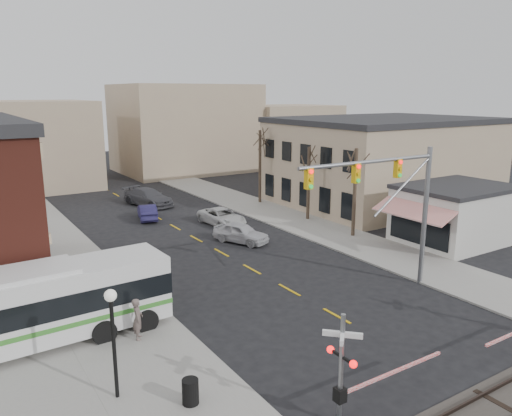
{
  "coord_description": "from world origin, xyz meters",
  "views": [
    {
      "loc": [
        -15.84,
        -15.29,
        10.93
      ],
      "look_at": [
        1.37,
        11.66,
        3.5
      ],
      "focal_mm": 35.0,
      "sensor_mm": 36.0,
      "label": 1
    }
  ],
  "objects_px": {
    "rr_crossing_west": "(351,368)",
    "car_c": "(222,217)",
    "traffic_signal_mast": "(395,193)",
    "street_lamp": "(112,321)",
    "transit_bus": "(13,311)",
    "pedestrian_near": "(138,319)",
    "trash_bin": "(190,392)",
    "car_b": "(147,212)",
    "car_d": "(148,197)",
    "pedestrian_far": "(108,296)",
    "car_a": "(241,233)"
  },
  "relations": [
    {
      "from": "pedestrian_far",
      "to": "car_b",
      "type": "bearing_deg",
      "value": 34.85
    },
    {
      "from": "car_a",
      "to": "pedestrian_far",
      "type": "distance_m",
      "value": 13.92
    },
    {
      "from": "pedestrian_near",
      "to": "car_c",
      "type": "bearing_deg",
      "value": -18.51
    },
    {
      "from": "transit_bus",
      "to": "traffic_signal_mast",
      "type": "height_order",
      "value": "traffic_signal_mast"
    },
    {
      "from": "pedestrian_near",
      "to": "pedestrian_far",
      "type": "xyz_separation_m",
      "value": [
        -0.32,
        3.46,
        -0.07
      ]
    },
    {
      "from": "trash_bin",
      "to": "car_c",
      "type": "height_order",
      "value": "car_c"
    },
    {
      "from": "street_lamp",
      "to": "car_b",
      "type": "height_order",
      "value": "street_lamp"
    },
    {
      "from": "rr_crossing_west",
      "to": "car_c",
      "type": "bearing_deg",
      "value": 70.6
    },
    {
      "from": "car_d",
      "to": "pedestrian_near",
      "type": "bearing_deg",
      "value": -129.85
    },
    {
      "from": "car_c",
      "to": "pedestrian_near",
      "type": "xyz_separation_m",
      "value": [
        -12.92,
        -15.75,
        0.39
      ]
    },
    {
      "from": "trash_bin",
      "to": "car_c",
      "type": "distance_m",
      "value": 25.03
    },
    {
      "from": "car_d",
      "to": "car_a",
      "type": "bearing_deg",
      "value": -103.46
    },
    {
      "from": "car_a",
      "to": "pedestrian_near",
      "type": "bearing_deg",
      "value": -162.57
    },
    {
      "from": "transit_bus",
      "to": "car_c",
      "type": "height_order",
      "value": "transit_bus"
    },
    {
      "from": "pedestrian_far",
      "to": "car_c",
      "type": "bearing_deg",
      "value": 13.92
    },
    {
      "from": "car_c",
      "to": "car_d",
      "type": "xyz_separation_m",
      "value": [
        -2.57,
        10.4,
        0.15
      ]
    },
    {
      "from": "pedestrian_far",
      "to": "rr_crossing_west",
      "type": "bearing_deg",
      "value": -99.56
    },
    {
      "from": "trash_bin",
      "to": "car_c",
      "type": "bearing_deg",
      "value": 58.66
    },
    {
      "from": "rr_crossing_west",
      "to": "trash_bin",
      "type": "bearing_deg",
      "value": 139.83
    },
    {
      "from": "transit_bus",
      "to": "traffic_signal_mast",
      "type": "relative_size",
      "value": 1.45
    },
    {
      "from": "traffic_signal_mast",
      "to": "rr_crossing_west",
      "type": "height_order",
      "value": "traffic_signal_mast"
    },
    {
      "from": "car_a",
      "to": "car_b",
      "type": "distance_m",
      "value": 10.93
    },
    {
      "from": "rr_crossing_west",
      "to": "trash_bin",
      "type": "relative_size",
      "value": 6.01
    },
    {
      "from": "traffic_signal_mast",
      "to": "car_b",
      "type": "xyz_separation_m",
      "value": [
        -5.47,
        23.04,
        -5.02
      ]
    },
    {
      "from": "rr_crossing_west",
      "to": "trash_bin",
      "type": "distance_m",
      "value": 5.71
    },
    {
      "from": "car_d",
      "to": "pedestrian_near",
      "type": "height_order",
      "value": "pedestrian_near"
    },
    {
      "from": "traffic_signal_mast",
      "to": "trash_bin",
      "type": "xyz_separation_m",
      "value": [
        -13.85,
        -3.53,
        -5.11
      ]
    },
    {
      "from": "car_a",
      "to": "car_c",
      "type": "bearing_deg",
      "value": 51.64
    },
    {
      "from": "trash_bin",
      "to": "pedestrian_far",
      "type": "relative_size",
      "value": 0.52
    },
    {
      "from": "transit_bus",
      "to": "car_d",
      "type": "xyz_separation_m",
      "value": [
        15.09,
        24.29,
        -1.08
      ]
    },
    {
      "from": "traffic_signal_mast",
      "to": "street_lamp",
      "type": "height_order",
      "value": "traffic_signal_mast"
    },
    {
      "from": "car_c",
      "to": "pedestrian_far",
      "type": "bearing_deg",
      "value": -141.16
    },
    {
      "from": "car_b",
      "to": "pedestrian_far",
      "type": "bearing_deg",
      "value": 78.65
    },
    {
      "from": "transit_bus",
      "to": "pedestrian_near",
      "type": "relative_size",
      "value": 6.98
    },
    {
      "from": "car_a",
      "to": "pedestrian_far",
      "type": "bearing_deg",
      "value": -174.07
    },
    {
      "from": "traffic_signal_mast",
      "to": "rr_crossing_west",
      "type": "bearing_deg",
      "value": -143.54
    },
    {
      "from": "car_c",
      "to": "car_d",
      "type": "relative_size",
      "value": 0.86
    },
    {
      "from": "rr_crossing_west",
      "to": "car_b",
      "type": "distance_m",
      "value": 30.46
    },
    {
      "from": "traffic_signal_mast",
      "to": "trash_bin",
      "type": "distance_m",
      "value": 15.18
    },
    {
      "from": "rr_crossing_west",
      "to": "street_lamp",
      "type": "relative_size",
      "value": 1.35
    },
    {
      "from": "trash_bin",
      "to": "car_d",
      "type": "bearing_deg",
      "value": 71.8
    },
    {
      "from": "rr_crossing_west",
      "to": "car_b",
      "type": "relative_size",
      "value": 1.36
    },
    {
      "from": "transit_bus",
      "to": "car_b",
      "type": "height_order",
      "value": "transit_bus"
    },
    {
      "from": "car_c",
      "to": "pedestrian_near",
      "type": "distance_m",
      "value": 20.37
    },
    {
      "from": "car_b",
      "to": "car_c",
      "type": "height_order",
      "value": "car_c"
    },
    {
      "from": "car_c",
      "to": "pedestrian_near",
      "type": "relative_size",
      "value": 2.6
    },
    {
      "from": "traffic_signal_mast",
      "to": "pedestrian_near",
      "type": "bearing_deg",
      "value": 171.34
    },
    {
      "from": "traffic_signal_mast",
      "to": "rr_crossing_west",
      "type": "relative_size",
      "value": 1.65
    },
    {
      "from": "car_c",
      "to": "trash_bin",
      "type": "bearing_deg",
      "value": -125.37
    },
    {
      "from": "trash_bin",
      "to": "pedestrian_far",
      "type": "xyz_separation_m",
      "value": [
        -0.22,
        9.08,
        0.42
      ]
    }
  ]
}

